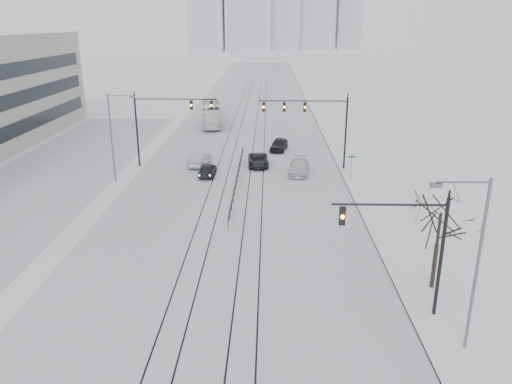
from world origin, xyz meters
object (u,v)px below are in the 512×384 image
Objects in this scene: bare_tree at (440,221)px; sedan_nb_right at (299,167)px; traffic_mast_near at (413,241)px; sedan_sb_inner at (207,170)px; sedan_nb_far at (279,145)px; box_truck at (211,115)px; sedan_sb_outer at (199,159)px; sedan_nb_front at (258,160)px.

sedan_nb_right is at bearing 105.48° from bare_tree.
traffic_mast_near is 3.85m from bare_tree.
sedan_sb_inner is 0.91× the size of sedan_nb_far.
traffic_mast_near is 1.15× the size of bare_tree.
sedan_sb_outer is at bearing 85.87° from box_truck.
sedan_sb_outer is 11.48m from sedan_nb_right.
traffic_mast_near is 38.38m from sedan_nb_far.
sedan_sb_inner reaches higher than sedan_nb_front.
traffic_mast_near is 34.23m from sedan_sb_outer.
sedan_nb_far is at bearing 104.10° from bare_tree.
traffic_mast_near reaches higher than sedan_nb_front.
traffic_mast_near is 28.05m from sedan_nb_right.
sedan_nb_front is at bearing -171.56° from sedan_sb_outer.
sedan_sb_outer is (-17.89, 27.29, -3.72)m from bare_tree.
sedan_sb_outer is at bearing 177.64° from sedan_nb_front.
bare_tree is 1.49× the size of sedan_sb_inner.
box_truck is at bearing 105.85° from sedan_nb_front.
sedan_nb_far is at bearing 68.44° from sedan_nb_front.
sedan_sb_outer reaches higher than sedan_sb_inner.
traffic_mast_near is 1.44× the size of sedan_nb_front.
sedan_nb_front is 0.96× the size of sedan_nb_right.
traffic_mast_near is 0.57× the size of box_truck.
bare_tree is 1.21× the size of sedan_nb_right.
sedan_sb_outer is 6.69m from sedan_nb_front.
bare_tree reaches higher than sedan_sb_outer.
bare_tree is 54.27m from box_truck.
bare_tree is 1.26× the size of sedan_nb_front.
bare_tree is 32.84m from sedan_sb_outer.
bare_tree is 0.50× the size of box_truck.
sedan_nb_far is (7.82, 11.30, 0.07)m from sedan_sb_inner.
sedan_nb_far is at bearing -133.18° from sedan_sb_outer.
sedan_nb_far is at bearing 99.49° from traffic_mast_near.
box_truck is (-12.32, 26.29, 0.97)m from sedan_nb_right.
sedan_nb_front is 24.71m from box_truck.
bare_tree is at bearing 103.56° from box_truck.
sedan_sb_inner is 0.85× the size of sedan_nb_front.
sedan_sb_inner is 6.64m from sedan_nb_front.
sedan_nb_far is (2.49, 7.33, 0.10)m from sedan_nb_front.
sedan_sb_inner is 27.50m from box_truck.
sedan_nb_right is at bearing -67.53° from sedan_nb_far.
box_truck is at bearing 121.65° from sedan_nb_right.
sedan_sb_inner is 0.88× the size of sedan_sb_outer.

